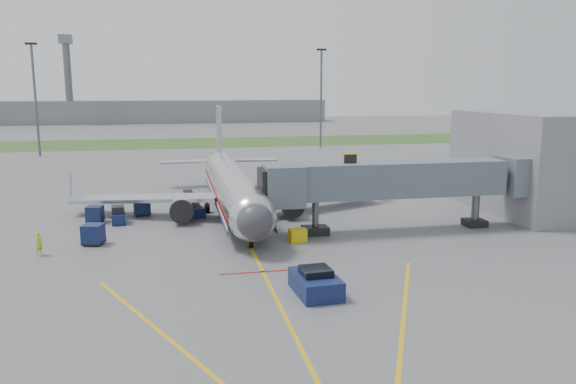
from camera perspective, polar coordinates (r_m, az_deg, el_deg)
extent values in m
plane|color=#565659|center=(42.64, -3.42, -6.42)|extent=(400.00, 400.00, 0.00)
cube|color=#2D4C1E|center=(131.10, -9.06, 4.97)|extent=(300.00, 25.00, 0.01)
cube|color=gold|center=(40.75, -3.01, -7.22)|extent=(0.25, 50.00, 0.01)
cube|color=maroon|center=(38.87, -2.56, -8.10)|extent=(6.00, 0.25, 0.01)
cube|color=gold|center=(29.17, -11.45, -14.88)|extent=(9.52, 20.04, 0.01)
cube|color=gold|center=(31.42, 11.61, -12.96)|extent=(9.52, 20.04, 0.01)
cylinder|color=silver|center=(56.52, -5.62, 0.58)|extent=(3.80, 28.00, 3.80)
sphere|color=silver|center=(42.89, -3.65, -2.58)|extent=(3.80, 3.80, 3.80)
sphere|color=#38383D|center=(41.64, -3.40, -2.98)|extent=(2.74, 2.74, 2.74)
cube|color=black|center=(42.39, -3.58, -1.98)|extent=(2.20, 1.20, 0.55)
cone|color=silver|center=(72.77, -6.99, 2.78)|extent=(3.80, 5.00, 3.80)
cube|color=#B7BAC1|center=(71.84, -7.02, 5.89)|extent=(0.35, 4.20, 7.00)
cube|color=#B7BAC1|center=(56.47, -14.21, -0.63)|extent=(15.10, 8.59, 1.13)
cube|color=#B7BAC1|center=(58.16, 2.76, 0.00)|extent=(15.10, 8.59, 1.13)
cylinder|color=silver|center=(53.55, -10.79, -1.58)|extent=(2.10, 3.60, 2.10)
cylinder|color=silver|center=(54.64, 0.17, -1.15)|extent=(2.10, 3.60, 2.10)
cube|color=maroon|center=(56.81, -3.68, 0.31)|extent=(0.05, 28.00, 0.45)
cube|color=navy|center=(56.98, -3.67, -0.59)|extent=(0.05, 28.00, 0.35)
cylinder|color=black|center=(44.45, -3.79, -5.31)|extent=(0.28, 0.70, 0.70)
cylinder|color=black|center=(57.24, -8.22, -1.64)|extent=(0.50, 1.00, 1.00)
cylinder|color=black|center=(57.75, -3.06, -1.44)|extent=(0.50, 1.00, 1.00)
cube|color=slate|center=(49.71, 10.68, 1.30)|extent=(20.00, 3.00, 3.00)
cube|color=slate|center=(46.94, -0.48, 0.70)|extent=(3.20, 3.60, 3.40)
cube|color=black|center=(46.73, -1.92, 0.65)|extent=(1.60, 3.00, 2.80)
cube|color=gold|center=(48.09, 6.33, 3.28)|extent=(1.20, 0.15, 1.00)
cylinder|color=#595B60|center=(48.11, 2.80, -2.53)|extent=(0.56, 0.56, 3.10)
cube|color=black|center=(48.40, 2.79, -3.92)|extent=(2.20, 1.60, 0.70)
cylinder|color=#595B60|center=(53.77, 18.49, -1.68)|extent=(0.70, 0.70, 3.10)
cube|color=black|center=(54.03, 18.42, -2.98)|extent=(1.80, 1.80, 0.60)
cube|color=slate|center=(55.35, 22.27, 1.63)|extent=(3.00, 4.00, 3.40)
cube|color=slate|center=(62.19, 23.59, 2.80)|extent=(10.00, 16.00, 10.00)
cylinder|color=#595B60|center=(113.06, -24.26, 8.39)|extent=(0.44, 0.44, 20.00)
cube|color=black|center=(113.30, -24.66, 13.54)|extent=(2.00, 0.40, 0.40)
cylinder|color=#595B60|center=(119.43, 3.37, 9.36)|extent=(0.44, 0.44, 20.00)
cube|color=black|center=(119.65, 3.43, 14.25)|extent=(2.00, 0.40, 0.40)
cube|color=slate|center=(210.60, -12.86, 7.98)|extent=(120.00, 14.00, 8.00)
cylinder|color=#595B60|center=(208.24, -21.41, 10.26)|extent=(2.40, 2.40, 28.00)
cube|color=slate|center=(208.86, -21.68, 14.23)|extent=(4.00, 4.00, 3.00)
cube|color=#0E0F3E|center=(34.79, 2.82, -9.33)|extent=(2.69, 4.12, 1.21)
cube|color=black|center=(34.53, 2.83, -8.13)|extent=(1.88, 1.88, 0.55)
cylinder|color=black|center=(33.28, 1.96, -10.56)|extent=(0.30, 0.89, 0.88)
cylinder|color=black|center=(33.89, 5.20, -10.21)|extent=(0.30, 0.89, 0.88)
cylinder|color=black|center=(35.85, 0.57, -8.98)|extent=(0.30, 0.89, 0.88)
cylinder|color=black|center=(36.42, 3.60, -8.69)|extent=(0.30, 0.89, 0.88)
cube|color=#0E0F3E|center=(54.56, -16.85, -2.53)|extent=(1.48, 2.46, 0.93)
cube|color=black|center=(54.40, -16.90, -1.71)|extent=(1.29, 1.62, 0.65)
cylinder|color=black|center=(53.80, -17.31, -3.04)|extent=(0.26, 0.49, 0.47)
cylinder|color=black|center=(53.82, -16.31, -2.98)|extent=(0.26, 0.49, 0.47)
cylinder|color=black|center=(55.44, -17.34, -2.65)|extent=(0.26, 0.49, 0.47)
cylinder|color=black|center=(55.46, -16.38, -2.59)|extent=(0.26, 0.49, 0.47)
cube|color=#0E0F3E|center=(55.50, -19.03, -2.07)|extent=(1.61, 1.61, 1.40)
cube|color=black|center=(55.65, -18.98, -2.77)|extent=(1.66, 1.66, 0.11)
cylinder|color=black|center=(55.32, -19.68, -2.93)|extent=(0.24, 0.28, 0.25)
cylinder|color=black|center=(55.00, -18.60, -2.94)|extent=(0.24, 0.28, 0.25)
cylinder|color=black|center=(56.32, -19.35, -2.68)|extent=(0.24, 0.28, 0.25)
cylinder|color=black|center=(56.01, -18.29, -2.68)|extent=(0.24, 0.28, 0.25)
cube|color=#0E0F3E|center=(57.33, -14.62, -1.36)|extent=(1.74, 1.74, 1.53)
cube|color=black|center=(57.48, -14.59, -2.10)|extent=(1.80, 1.80, 0.12)
cylinder|color=black|center=(56.86, -15.12, -2.31)|extent=(0.26, 0.31, 0.28)
cylinder|color=black|center=(56.97, -13.93, -2.23)|extent=(0.26, 0.31, 0.28)
cylinder|color=black|center=(58.02, -15.23, -2.06)|extent=(0.26, 0.31, 0.28)
cylinder|color=black|center=(58.12, -14.06, -1.98)|extent=(0.26, 0.31, 0.28)
cube|color=#0E0F3E|center=(47.76, -19.19, -4.00)|extent=(1.84, 1.84, 1.49)
cube|color=black|center=(47.94, -19.13, -4.86)|extent=(1.89, 1.89, 0.12)
cylinder|color=black|center=(47.67, -20.04, -5.05)|extent=(0.28, 0.32, 0.27)
cylinder|color=black|center=(47.22, -18.75, -5.12)|extent=(0.28, 0.32, 0.27)
cylinder|color=black|center=(48.69, -19.50, -4.70)|extent=(0.28, 0.32, 0.27)
cylinder|color=black|center=(48.25, -18.23, -4.76)|extent=(0.28, 0.32, 0.27)
cube|color=#0E0F3E|center=(56.58, -9.52, -1.82)|extent=(2.20, 3.85, 0.91)
cube|color=black|center=(56.86, -9.68, -0.78)|extent=(1.80, 4.16, 1.42)
cylinder|color=black|center=(55.25, -9.66, -2.30)|extent=(0.34, 0.60, 0.56)
cylinder|color=black|center=(55.51, -8.65, -2.21)|extent=(0.34, 0.60, 0.56)
cylinder|color=black|center=(57.73, -10.34, -1.77)|extent=(0.34, 0.60, 0.56)
cylinder|color=black|center=(57.98, -9.37, -1.69)|extent=(0.34, 0.60, 0.56)
cube|color=gold|center=(46.02, 0.99, -4.42)|extent=(1.49, 1.11, 1.09)
cylinder|color=black|center=(45.96, 0.46, -4.96)|extent=(0.22, 0.30, 0.27)
cylinder|color=black|center=(46.29, 1.51, -4.86)|extent=(0.22, 0.30, 0.27)
imported|color=#C0ED1B|center=(46.17, -23.96, -4.81)|extent=(0.71, 0.81, 1.86)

